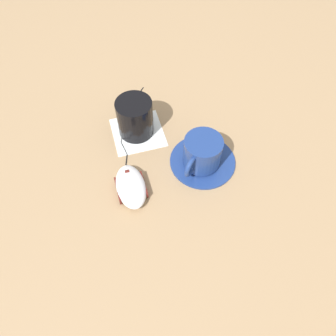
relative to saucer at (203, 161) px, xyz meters
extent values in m
plane|color=#9E7F5B|center=(0.09, 0.01, 0.00)|extent=(3.00, 3.00, 0.00)
cylinder|color=navy|center=(0.00, 0.00, 0.00)|extent=(0.15, 0.15, 0.01)
cylinder|color=navy|center=(0.00, 0.00, 0.04)|extent=(0.08, 0.08, 0.07)
torus|color=navy|center=(0.03, 0.04, 0.04)|extent=(0.04, 0.05, 0.05)
ellipsoid|color=silver|center=(0.17, 0.05, 0.01)|extent=(0.08, 0.12, 0.03)
cylinder|color=#591E19|center=(0.17, 0.02, 0.02)|extent=(0.01, 0.01, 0.01)
cube|color=#591E19|center=(0.19, 0.06, 0.01)|extent=(0.01, 0.06, 0.01)
cube|color=#591E19|center=(0.14, 0.05, 0.01)|extent=(0.01, 0.06, 0.01)
cylinder|color=black|center=(0.17, -0.02, 0.00)|extent=(0.01, 0.04, 0.00)
cylinder|color=black|center=(0.18, -0.06, 0.00)|extent=(0.02, 0.04, 0.00)
cylinder|color=black|center=(0.18, -0.10, 0.00)|extent=(0.01, 0.04, 0.00)
cylinder|color=black|center=(0.17, -0.14, 0.00)|extent=(0.02, 0.04, 0.00)
cylinder|color=black|center=(0.15, -0.17, 0.00)|extent=(0.02, 0.04, 0.00)
cylinder|color=black|center=(0.14, -0.21, 0.00)|extent=(0.02, 0.04, 0.00)
cylinder|color=black|center=(0.12, -0.24, 0.00)|extent=(0.02, 0.03, 0.00)
sphere|color=black|center=(0.17, -0.01, 0.00)|extent=(0.00, 0.00, 0.00)
sphere|color=black|center=(0.17, -0.04, 0.00)|extent=(0.00, 0.00, 0.00)
sphere|color=black|center=(0.18, -0.08, 0.00)|extent=(0.00, 0.00, 0.00)
sphere|color=black|center=(0.17, -0.12, 0.00)|extent=(0.00, 0.00, 0.00)
sphere|color=black|center=(0.16, -0.15, 0.00)|extent=(0.00, 0.00, 0.00)
sphere|color=black|center=(0.15, -0.19, 0.00)|extent=(0.00, 0.00, 0.00)
sphere|color=black|center=(0.13, -0.23, 0.00)|extent=(0.00, 0.00, 0.00)
sphere|color=black|center=(0.11, -0.26, 0.00)|extent=(0.00, 0.00, 0.00)
cube|color=white|center=(0.14, -0.11, 0.00)|extent=(0.14, 0.14, 0.00)
cylinder|color=black|center=(0.14, -0.11, 0.04)|extent=(0.08, 0.08, 0.09)
camera|label=1|loc=(0.13, 0.41, 0.61)|focal=35.00mm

